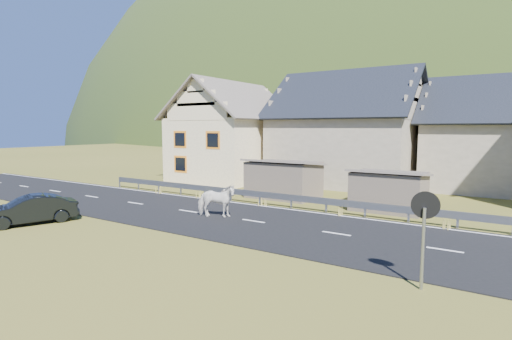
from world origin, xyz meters
The scene contains 14 objects.
ground centered at (0.00, 0.00, 0.00)m, with size 160.00×160.00×0.00m, color #494B18.
road centered at (0.00, 0.00, 0.02)m, with size 60.00×7.00×0.04m, color black.
lane_markings centered at (0.00, 0.00, 0.04)m, with size 60.00×6.60×0.01m, color silver.
guardrail centered at (0.00, 3.68, 0.56)m, with size 28.10×0.09×0.75m.
shed_left centered at (-2.00, 6.50, 1.10)m, with size 4.30×3.30×2.40m, color #706152.
shed_right centered at (4.50, 6.00, 1.00)m, with size 3.80×2.90×2.20m, color #706152.
house_cream centered at (-10.00, 12.00, 4.36)m, with size 7.80×9.80×8.30m.
house_stone_a centered at (-1.00, 15.00, 4.63)m, with size 10.80×9.80×8.90m.
house_stone_b centered at (9.00, 17.00, 4.24)m, with size 9.80×8.80×8.10m.
mountain centered at (5.00, 180.00, -20.00)m, with size 440.00×280.00×260.00m, color #1E300C.
conifer_patch centered at (-55.00, 110.00, 6.00)m, with size 76.00×50.00×28.00m, color black.
horse centered at (-1.94, -0.28, 0.84)m, with size 1.89×0.86×1.60m, color silver.
car centered at (-8.24, -5.72, 0.64)m, with size 1.35×3.87×1.28m, color black.
traffic_mirror centered at (7.95, -3.92, 1.94)m, with size 0.73×0.26×2.64m.
Camera 1 is at (9.79, -14.99, 4.31)m, focal length 28.00 mm.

